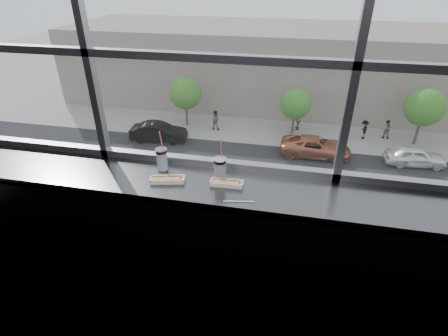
% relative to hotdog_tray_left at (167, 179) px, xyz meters
% --- Properties ---
extents(wall_back_lower, '(6.00, 0.00, 6.00)m').
position_rel_hotdog_tray_left_xyz_m(wall_back_lower, '(0.30, 0.33, -0.58)').
color(wall_back_lower, black).
rests_on(wall_back_lower, ground).
extents(window_glass, '(6.00, 0.00, 6.00)m').
position_rel_hotdog_tray_left_xyz_m(window_glass, '(0.30, 0.35, 1.17)').
color(window_glass, silver).
rests_on(window_glass, ground).
extents(window_mullions, '(6.00, 0.08, 2.40)m').
position_rel_hotdog_tray_left_xyz_m(window_mullions, '(0.30, 0.33, 1.17)').
color(window_mullions, gray).
rests_on(window_mullions, ground).
extents(counter, '(6.00, 0.55, 0.06)m').
position_rel_hotdog_tray_left_xyz_m(counter, '(0.30, 0.05, -0.06)').
color(counter, '#57585A').
rests_on(counter, ground).
extents(counter_fascia, '(6.00, 0.04, 1.04)m').
position_rel_hotdog_tray_left_xyz_m(counter_fascia, '(0.30, -0.20, -0.58)').
color(counter_fascia, '#57585A').
rests_on(counter_fascia, ground).
extents(hotdog_tray_left, '(0.28, 0.15, 0.07)m').
position_rel_hotdog_tray_left_xyz_m(hotdog_tray_left, '(0.00, 0.00, 0.00)').
color(hotdog_tray_left, white).
rests_on(hotdog_tray_left, counter).
extents(hotdog_tray_right, '(0.26, 0.09, 0.06)m').
position_rel_hotdog_tray_left_xyz_m(hotdog_tray_right, '(0.47, 0.05, -0.00)').
color(hotdog_tray_right, white).
rests_on(hotdog_tray_right, counter).
extents(soda_cup_left, '(0.10, 0.10, 0.36)m').
position_rel_hotdog_tray_left_xyz_m(soda_cup_left, '(-0.11, 0.18, 0.08)').
color(soda_cup_left, white).
rests_on(soda_cup_left, counter).
extents(soda_cup_right, '(0.10, 0.10, 0.38)m').
position_rel_hotdog_tray_left_xyz_m(soda_cup_right, '(0.40, 0.10, 0.08)').
color(soda_cup_right, white).
rests_on(soda_cup_right, counter).
extents(loose_straw, '(0.22, 0.05, 0.01)m').
position_rel_hotdog_tray_left_xyz_m(loose_straw, '(0.60, -0.15, -0.02)').
color(loose_straw, white).
rests_on(loose_straw, counter).
extents(wrapper, '(0.11, 0.08, 0.03)m').
position_rel_hotdog_tray_left_xyz_m(wrapper, '(-0.07, 0.03, -0.01)').
color(wrapper, silver).
rests_on(wrapper, counter).
extents(plaza_ground, '(120.00, 120.00, 0.00)m').
position_rel_hotdog_tray_left_xyz_m(plaza_ground, '(0.30, 43.83, -12.13)').
color(plaza_ground, gray).
rests_on(plaza_ground, ground).
extents(plaza_near, '(50.00, 14.00, 0.04)m').
position_rel_hotdog_tray_left_xyz_m(plaza_near, '(0.30, 7.33, -12.11)').
color(plaza_near, gray).
rests_on(plaza_near, plaza_ground).
extents(street_asphalt, '(80.00, 10.00, 0.06)m').
position_rel_hotdog_tray_left_xyz_m(street_asphalt, '(0.30, 20.33, -12.10)').
color(street_asphalt, black).
rests_on(street_asphalt, plaza_ground).
extents(far_sidewalk, '(80.00, 6.00, 0.04)m').
position_rel_hotdog_tray_left_xyz_m(far_sidewalk, '(0.30, 28.33, -12.11)').
color(far_sidewalk, gray).
rests_on(far_sidewalk, plaza_ground).
extents(far_building, '(50.00, 14.00, 8.00)m').
position_rel_hotdog_tray_left_xyz_m(far_building, '(0.30, 38.33, -8.13)').
color(far_building, gray).
rests_on(far_building, plaza_ground).
extents(car_near_d, '(2.70, 5.75, 1.87)m').
position_rel_hotdog_tray_left_xyz_m(car_near_d, '(5.35, 16.33, -11.13)').
color(car_near_d, '#B2B2B2').
rests_on(car_near_d, street_asphalt).
extents(car_near_a, '(3.72, 7.12, 2.27)m').
position_rel_hotdog_tray_left_xyz_m(car_near_a, '(-15.37, 16.33, -10.93)').
color(car_near_a, silver).
rests_on(car_near_a, street_asphalt).
extents(car_near_b, '(3.38, 6.97, 2.25)m').
position_rel_hotdog_tray_left_xyz_m(car_near_b, '(-5.02, 16.33, -10.94)').
color(car_near_b, black).
rests_on(car_near_b, street_asphalt).
extents(car_far_b, '(2.68, 6.28, 2.08)m').
position_rel_hotdog_tray_left_xyz_m(car_far_b, '(2.94, 24.33, -11.02)').
color(car_far_b, '#B95C38').
rests_on(car_far_b, street_asphalt).
extents(car_far_a, '(3.33, 6.79, 2.19)m').
position_rel_hotdog_tray_left_xyz_m(car_far_a, '(-10.61, 24.33, -10.97)').
color(car_far_a, black).
rests_on(car_far_a, street_asphalt).
extents(car_far_c, '(2.97, 6.28, 2.04)m').
position_rel_hotdog_tray_left_xyz_m(car_far_c, '(10.50, 24.33, -11.05)').
color(car_far_c, white).
rests_on(car_far_c, street_asphalt).
extents(car_near_c, '(2.36, 5.67, 1.89)m').
position_rel_hotdog_tray_left_xyz_m(car_near_c, '(1.03, 16.33, -11.12)').
color(car_near_c, maroon).
rests_on(car_near_c, street_asphalt).
extents(pedestrian_d, '(0.92, 0.69, 2.08)m').
position_rel_hotdog_tray_left_xyz_m(pedestrian_d, '(9.19, 29.16, -11.05)').
color(pedestrian_d, '#66605B').
rests_on(pedestrian_d, far_sidewalk).
extents(pedestrian_b, '(0.77, 1.03, 2.31)m').
position_rel_hotdog_tray_left_xyz_m(pedestrian_b, '(1.27, 29.42, -10.93)').
color(pedestrian_b, '#66605B').
rests_on(pedestrian_b, far_sidewalk).
extents(pedestrian_a, '(1.02, 0.76, 2.28)m').
position_rel_hotdog_tray_left_xyz_m(pedestrian_a, '(-6.31, 27.81, -10.94)').
color(pedestrian_a, '#66605B').
rests_on(pedestrian_a, far_sidewalk).
extents(pedestrian_c, '(0.69, 0.93, 2.08)m').
position_rel_hotdog_tray_left_xyz_m(pedestrian_c, '(7.24, 28.59, -11.05)').
color(pedestrian_c, '#66605B').
rests_on(pedestrian_c, far_sidewalk).
extents(tree_left, '(3.03, 3.03, 4.73)m').
position_rel_hotdog_tray_left_xyz_m(tree_left, '(-9.26, 28.33, -8.92)').
color(tree_left, '#47382B').
rests_on(tree_left, far_sidewalk).
extents(tree_center, '(2.78, 2.78, 4.34)m').
position_rel_hotdog_tray_left_xyz_m(tree_center, '(0.96, 28.33, -9.18)').
color(tree_center, '#47382B').
rests_on(tree_center, far_sidewalk).
extents(tree_right, '(3.24, 3.24, 5.07)m').
position_rel_hotdog_tray_left_xyz_m(tree_right, '(11.53, 28.33, -8.69)').
color(tree_right, '#47382B').
rests_on(tree_right, far_sidewalk).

